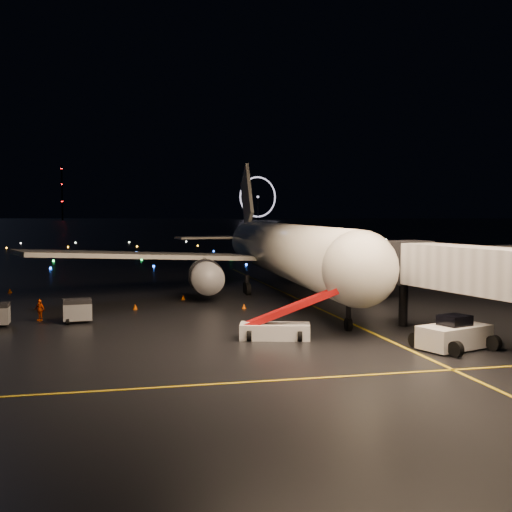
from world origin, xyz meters
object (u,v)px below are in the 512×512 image
object	(u,v)px
belt_loader	(275,314)
crew_c	(40,310)
baggage_cart_0	(77,311)
pushback_tug	(454,332)
airliner	(280,221)

from	to	relation	value
belt_loader	crew_c	bearing A→B (deg)	161.08
baggage_cart_0	pushback_tug	bearing A→B (deg)	-38.01
airliner	pushback_tug	size ratio (longest dim) A/B	11.99
belt_loader	crew_c	world-z (taller)	belt_loader
belt_loader	baggage_cart_0	xyz separation A→B (m)	(-13.64, 9.92, -0.78)
airliner	belt_loader	xyz separation A→B (m)	(-7.22, -25.75, -6.13)
crew_c	baggage_cart_0	xyz separation A→B (m)	(3.01, -1.55, 0.05)
belt_loader	airliner	bearing A→B (deg)	89.97
belt_loader	baggage_cart_0	bearing A→B (deg)	159.62
belt_loader	baggage_cart_0	distance (m)	16.88
airliner	belt_loader	size ratio (longest dim) A/B	7.83
pushback_tug	baggage_cart_0	xyz separation A→B (m)	(-24.01, 15.70, -0.17)
belt_loader	baggage_cart_0	size ratio (longest dim) A/B	3.22
airliner	crew_c	bearing A→B (deg)	-146.41
airliner	belt_loader	bearing A→B (deg)	-102.97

